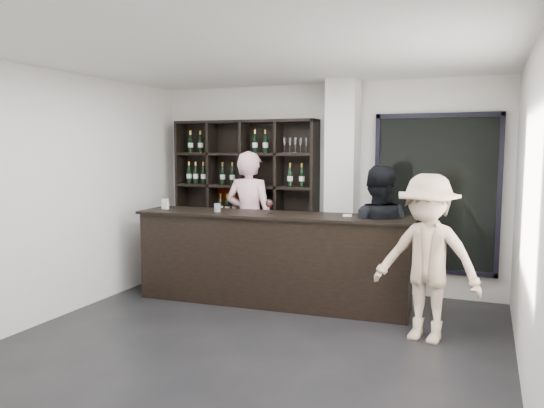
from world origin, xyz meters
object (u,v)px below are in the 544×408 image
at_px(tasting_counter, 272,259).
at_px(customer, 427,258).
at_px(taster_pink, 249,220).
at_px(wine_shelf, 245,202).
at_px(taster_black, 377,239).

distance_m(tasting_counter, customer, 2.08).
bearing_deg(taster_pink, tasting_counter, 134.38).
bearing_deg(wine_shelf, taster_black, -18.80).
height_order(wine_shelf, taster_pink, wine_shelf).
relative_size(tasting_counter, taster_black, 1.98).
bearing_deg(customer, taster_pink, 167.78).
height_order(wine_shelf, tasting_counter, wine_shelf).
height_order(tasting_counter, customer, customer).
relative_size(wine_shelf, tasting_counter, 0.68).
relative_size(taster_pink, customer, 1.12).
bearing_deg(taster_black, tasting_counter, 6.57).
distance_m(wine_shelf, customer, 3.18).
distance_m(wine_shelf, tasting_counter, 1.36).
relative_size(wine_shelf, customer, 1.38).
xyz_separation_m(tasting_counter, taster_pink, (-0.61, 0.63, 0.39)).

